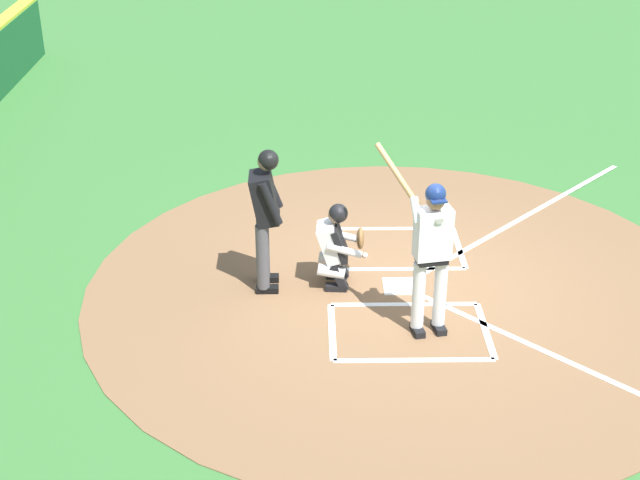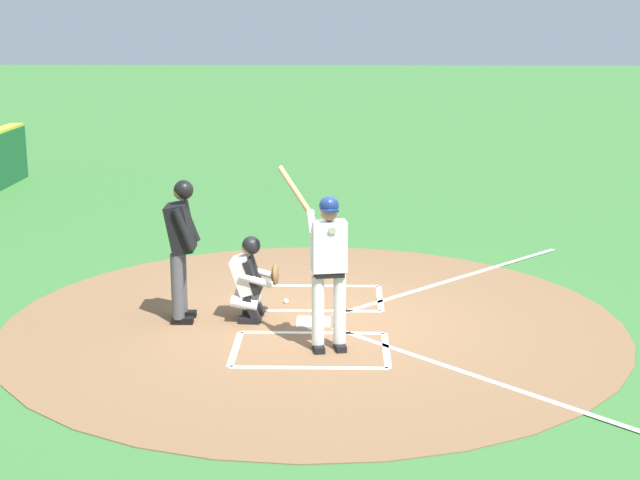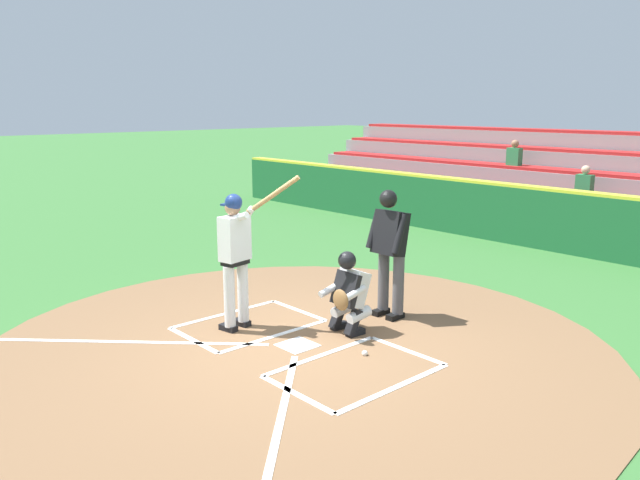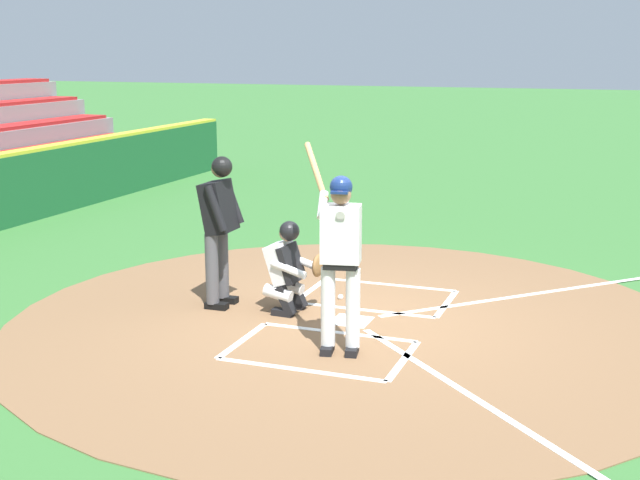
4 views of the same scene
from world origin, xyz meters
TOP-DOWN VIEW (x-y plane):
  - ground_plane at (0.00, 0.00)m, footprint 120.00×120.00m
  - dirt_circle at (0.00, 0.00)m, footprint 8.00×8.00m
  - home_plate_and_chalk at (0.00, 0.88)m, footprint 7.93×4.91m
  - batter at (1.02, 0.20)m, footprint 0.86×0.86m
  - catcher at (-0.09, -0.82)m, footprint 0.59×0.63m
  - plate_umpire at (-0.02, -1.70)m, footprint 0.58×0.41m
  - baseball at (-0.80, -0.41)m, footprint 0.07×0.07m

SIDE VIEW (x-z plane):
  - ground_plane at x=0.00m, z-range 0.00..0.00m
  - dirt_circle at x=0.00m, z-range 0.00..0.01m
  - home_plate_and_chalk at x=0.00m, z-range 0.01..0.02m
  - baseball at x=-0.80m, z-range 0.00..0.07m
  - catcher at x=-0.09m, z-range 0.02..1.15m
  - plate_umpire at x=-0.02m, z-range 0.14..2.01m
  - batter at x=1.02m, z-range 0.04..2.16m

